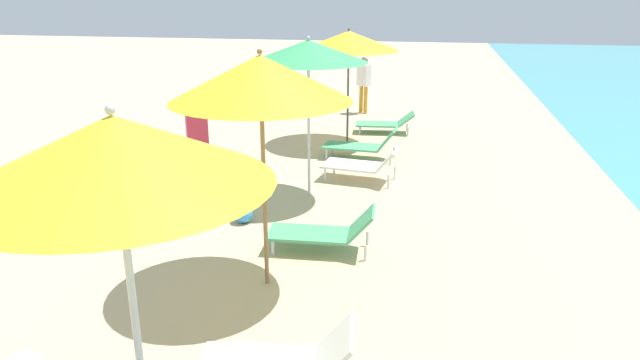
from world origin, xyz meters
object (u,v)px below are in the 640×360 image
(umbrella_third, at_px, (261,78))
(person_walking_far, at_px, (197,135))
(lounger_fourth_shoreside, at_px, (363,164))
(umbrella_second, at_px, (115,152))
(lounger_third_shoreside, at_px, (324,231))
(lounger_farthest_shoreside, at_px, (386,123))
(lounger_farthest_inland, at_px, (363,144))
(person_walking_mid, at_px, (364,80))
(umbrella_fourth, at_px, (308,51))
(beach_ball, at_px, (243,213))
(umbrella_farthest, at_px, (349,41))

(umbrella_third, xyz_separation_m, person_walking_far, (-2.19, 3.26, -1.53))
(lounger_fourth_shoreside, relative_size, person_walking_far, 0.93)
(umbrella_second, relative_size, lounger_third_shoreside, 1.90)
(lounger_third_shoreside, height_order, lounger_fourth_shoreside, lounger_fourth_shoreside)
(lounger_farthest_shoreside, bearing_deg, lounger_fourth_shoreside, 82.65)
(lounger_farthest_inland, relative_size, person_walking_mid, 0.97)
(umbrella_fourth, bearing_deg, lounger_farthest_inland, 75.27)
(lounger_fourth_shoreside, xyz_separation_m, person_walking_mid, (-0.73, 6.05, 0.62))
(person_walking_far, xyz_separation_m, beach_ball, (1.31, -1.52, -0.78))
(umbrella_second, distance_m, umbrella_fourth, 6.19)
(lounger_third_shoreside, height_order, person_walking_far, person_walking_far)
(umbrella_farthest, xyz_separation_m, lounger_farthest_inland, (0.52, -1.29, -1.98))
(umbrella_third, bearing_deg, umbrella_farthest, 90.35)
(lounger_fourth_shoreside, bearing_deg, lounger_farthest_inland, -75.12)
(umbrella_second, distance_m, beach_ball, 5.45)
(lounger_farthest_shoreside, distance_m, person_walking_mid, 2.50)
(umbrella_fourth, bearing_deg, person_walking_mid, 89.48)
(umbrella_fourth, relative_size, beach_ball, 9.08)
(lounger_farthest_inland, bearing_deg, person_walking_far, 43.85)
(umbrella_fourth, xyz_separation_m, lounger_farthest_shoreside, (0.90, 4.76, -2.18))
(lounger_farthest_shoreside, height_order, lounger_farthest_inland, lounger_farthest_inland)
(lounger_third_shoreside, xyz_separation_m, person_walking_far, (-2.70, 2.25, 0.64))
(umbrella_farthest, bearing_deg, person_walking_far, -121.45)
(umbrella_farthest, xyz_separation_m, beach_ball, (-0.84, -5.03, -2.15))
(lounger_fourth_shoreside, bearing_deg, lounger_farthest_shoreside, -83.71)
(person_walking_far, bearing_deg, umbrella_second, 168.23)
(lounger_third_shoreside, relative_size, person_walking_far, 0.94)
(person_walking_far, bearing_deg, beach_ball, -170.56)
(lounger_farthest_shoreside, xyz_separation_m, person_walking_mid, (-0.84, 2.25, 0.70))
(lounger_farthest_shoreside, bearing_deg, lounger_farthest_inland, 77.56)
(person_walking_far, bearing_deg, umbrella_farthest, -62.91)
(umbrella_farthest, bearing_deg, beach_ball, -99.43)
(umbrella_second, xyz_separation_m, umbrella_farthest, (-0.12, 9.86, -0.21))
(umbrella_second, distance_m, umbrella_third, 3.08)
(lounger_third_shoreside, xyz_separation_m, lounger_farthest_inland, (-0.04, 4.47, 0.03))
(umbrella_second, xyz_separation_m, lounger_fourth_shoreside, (0.57, 7.15, -2.17))
(lounger_third_shoreside, xyz_separation_m, beach_ball, (-1.39, 0.73, -0.14))
(umbrella_fourth, relative_size, lounger_farthest_inland, 1.74)
(beach_ball, bearing_deg, umbrella_farthest, 80.57)
(lounger_farthest_shoreside, bearing_deg, person_walking_mid, -75.23)
(umbrella_fourth, height_order, lounger_farthest_shoreside, umbrella_fourth)
(lounger_third_shoreside, distance_m, umbrella_farthest, 6.13)
(umbrella_second, xyz_separation_m, person_walking_mid, (-0.16, 13.19, -1.55))
(umbrella_farthest, height_order, lounger_farthest_inland, umbrella_farthest)
(lounger_fourth_shoreside, distance_m, person_walking_far, 3.01)
(lounger_farthest_inland, distance_m, beach_ball, 3.98)
(person_walking_far, distance_m, beach_ball, 2.16)
(umbrella_second, height_order, person_walking_mid, umbrella_second)
(umbrella_fourth, bearing_deg, lounger_third_shoreside, -72.51)
(umbrella_fourth, relative_size, person_walking_far, 1.72)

